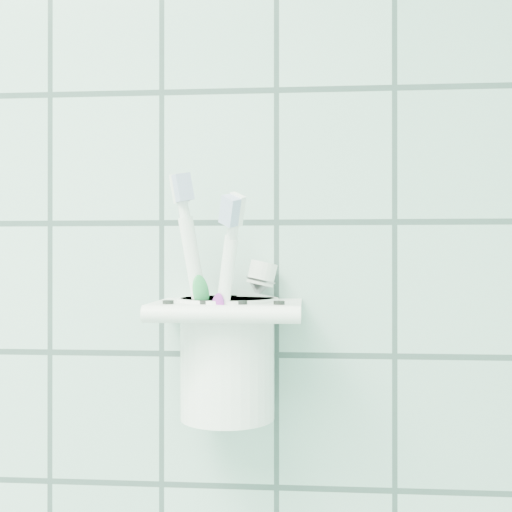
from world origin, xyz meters
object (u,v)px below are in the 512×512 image
at_px(toothpaste_tube, 233,321).
at_px(toothbrush_pink, 219,292).
at_px(cup, 227,354).
at_px(toothbrush_blue, 216,289).
at_px(toothbrush_orange, 210,294).
at_px(holder_bracket, 228,311).

bearing_deg(toothpaste_tube, toothbrush_pink, -89.21).
bearing_deg(cup, toothbrush_blue, 143.13).
bearing_deg(cup, toothbrush_orange, 166.59).
bearing_deg(toothbrush_orange, toothbrush_pink, -23.84).
height_order(holder_bracket, cup, same).
relative_size(holder_bracket, cup, 1.20).
bearing_deg(toothbrush_pink, toothpaste_tube, 39.42).
bearing_deg(holder_bracket, cup, 108.79).
bearing_deg(toothbrush_orange, cup, 22.17).
relative_size(holder_bracket, toothbrush_orange, 0.64).
bearing_deg(holder_bracket, toothbrush_pink, -126.06).
relative_size(holder_bracket, toothpaste_tube, 0.91).
distance_m(toothbrush_pink, toothbrush_blue, 0.02).
distance_m(holder_bracket, toothbrush_orange, 0.03).
height_order(cup, toothbrush_blue, toothbrush_blue).
distance_m(cup, toothbrush_pink, 0.06).
distance_m(holder_bracket, toothbrush_blue, 0.03).
bearing_deg(toothpaste_tube, toothbrush_blue, -129.96).
height_order(holder_bracket, toothpaste_tube, toothpaste_tube).
height_order(toothbrush_pink, toothpaste_tube, toothbrush_pink).
relative_size(toothbrush_pink, toothpaste_tube, 1.49).
xyz_separation_m(holder_bracket, toothbrush_pink, (-0.01, -0.01, 0.02)).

